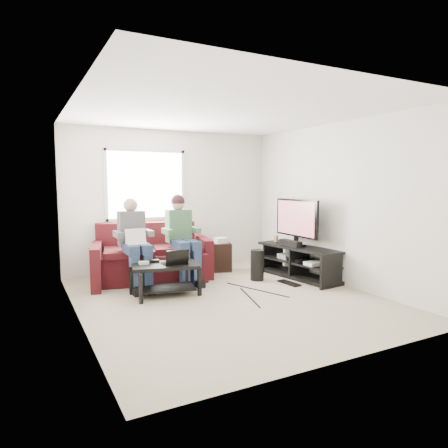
% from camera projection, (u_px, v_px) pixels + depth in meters
% --- Properties ---
extents(floor, '(4.50, 4.50, 0.00)m').
position_uv_depth(floor, '(228.00, 299.00, 5.67)').
color(floor, '#B2A48B').
rests_on(floor, ground).
extents(ceiling, '(4.50, 4.50, 0.00)m').
position_uv_depth(ceiling, '(228.00, 112.00, 5.40)').
color(ceiling, white).
rests_on(ceiling, wall_back).
extents(wall_back, '(4.50, 0.00, 4.50)m').
position_uv_depth(wall_back, '(172.00, 201.00, 7.52)').
color(wall_back, silver).
rests_on(wall_back, floor).
extents(wall_front, '(4.50, 0.00, 4.50)m').
position_uv_depth(wall_front, '(347.00, 221.00, 3.55)').
color(wall_front, silver).
rests_on(wall_front, floor).
extents(wall_left, '(0.00, 4.50, 4.50)m').
position_uv_depth(wall_left, '(76.00, 212.00, 4.62)').
color(wall_left, silver).
rests_on(wall_left, floor).
extents(wall_right, '(0.00, 4.50, 4.50)m').
position_uv_depth(wall_right, '(337.00, 204.00, 6.45)').
color(wall_right, silver).
rests_on(wall_right, floor).
extents(window, '(1.48, 0.04, 1.28)m').
position_uv_depth(window, '(146.00, 185.00, 7.24)').
color(window, white).
rests_on(window, wall_back).
extents(sofa, '(2.21, 1.29, 0.95)m').
position_uv_depth(sofa, '(152.00, 259.00, 6.77)').
color(sofa, '#421018').
rests_on(sofa, floor).
extents(person_left, '(0.40, 0.71, 1.40)m').
position_uv_depth(person_left, '(134.00, 238.00, 6.21)').
color(person_left, navy).
rests_on(person_left, sofa).
extents(person_right, '(0.40, 0.71, 1.44)m').
position_uv_depth(person_right, '(182.00, 231.00, 6.59)').
color(person_right, navy).
rests_on(person_right, sofa).
extents(laptop_silver, '(0.38, 0.33, 0.24)m').
position_uv_depth(laptop_silver, '(137.00, 240.00, 6.07)').
color(laptop_silver, silver).
rests_on(laptop_silver, person_left).
extents(coffee_table, '(1.03, 0.75, 0.47)m').
position_uv_depth(coffee_table, '(165.00, 272.00, 5.81)').
color(coffee_table, black).
rests_on(coffee_table, floor).
extents(laptop_black, '(0.39, 0.33, 0.24)m').
position_uv_depth(laptop_black, '(175.00, 256.00, 5.77)').
color(laptop_black, black).
rests_on(laptop_black, coffee_table).
extents(controller_a, '(0.15, 0.11, 0.04)m').
position_uv_depth(controller_a, '(144.00, 263.00, 5.77)').
color(controller_a, silver).
rests_on(controller_a, coffee_table).
extents(controller_b, '(0.16, 0.12, 0.04)m').
position_uv_depth(controller_b, '(154.00, 261.00, 5.91)').
color(controller_b, black).
rests_on(controller_b, coffee_table).
extents(controller_c, '(0.16, 0.13, 0.04)m').
position_uv_depth(controller_c, '(180.00, 259.00, 6.07)').
color(controller_c, gray).
rests_on(controller_c, coffee_table).
extents(tv_stand, '(0.71, 1.70, 0.54)m').
position_uv_depth(tv_stand, '(299.00, 264.00, 6.92)').
color(tv_stand, black).
rests_on(tv_stand, floor).
extents(tv, '(0.12, 1.10, 0.81)m').
position_uv_depth(tv, '(296.00, 219.00, 6.92)').
color(tv, black).
rests_on(tv, tv_stand).
extents(soundbar, '(0.12, 0.50, 0.10)m').
position_uv_depth(soundbar, '(291.00, 243.00, 6.91)').
color(soundbar, black).
rests_on(soundbar, tv_stand).
extents(drink_cup, '(0.08, 0.08, 0.12)m').
position_uv_depth(drink_cup, '(276.00, 239.00, 7.41)').
color(drink_cup, '#A67247').
rests_on(drink_cup, tv_stand).
extents(console_white, '(0.30, 0.22, 0.06)m').
position_uv_depth(console_white, '(315.00, 263.00, 6.56)').
color(console_white, silver).
rests_on(console_white, tv_stand).
extents(console_grey, '(0.34, 0.26, 0.08)m').
position_uv_depth(console_grey, '(289.00, 256.00, 7.17)').
color(console_grey, gray).
rests_on(console_grey, tv_stand).
extents(console_black, '(0.38, 0.30, 0.07)m').
position_uv_depth(console_black, '(301.00, 260.00, 6.86)').
color(console_black, black).
rests_on(console_black, tv_stand).
extents(subwoofer, '(0.23, 0.23, 0.52)m').
position_uv_depth(subwoofer, '(257.00, 265.00, 6.71)').
color(subwoofer, black).
rests_on(subwoofer, floor).
extents(keyboard_floor, '(0.18, 0.45, 0.02)m').
position_uv_depth(keyboard_floor, '(289.00, 283.00, 6.49)').
color(keyboard_floor, black).
rests_on(keyboard_floor, floor).
extents(end_table, '(0.35, 0.35, 0.62)m').
position_uv_depth(end_table, '(221.00, 256.00, 7.43)').
color(end_table, black).
rests_on(end_table, floor).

